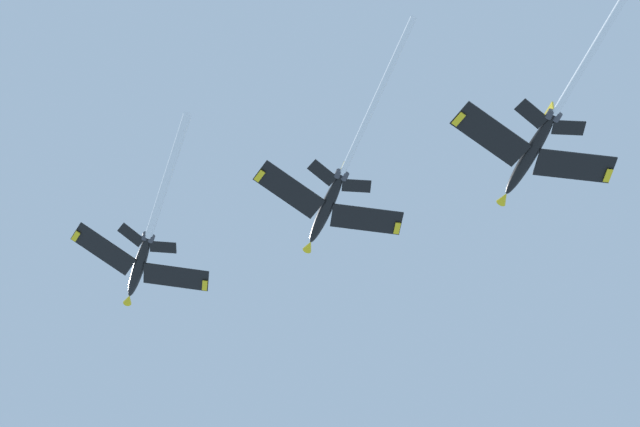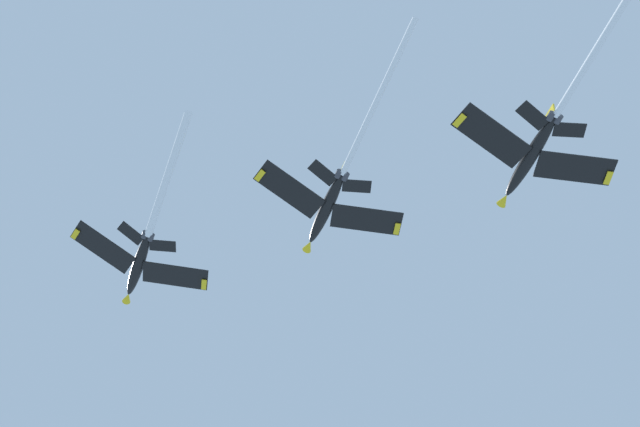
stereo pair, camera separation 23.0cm
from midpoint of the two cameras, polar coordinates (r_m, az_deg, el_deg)
The scene contains 3 objects.
jet_lead at distance 118.98m, azimuth -11.33°, elevation -1.57°, with size 30.68×19.47×14.66m.
jet_second at distance 108.54m, azimuth 1.01°, elevation 1.76°, with size 31.95×19.44×15.49m.
jet_third at distance 102.05m, azimuth 14.51°, elevation 5.18°, with size 30.08×19.39×14.76m.
Camera 2 is at (-45.88, 7.15, 1.94)m, focal length 48.70 mm.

